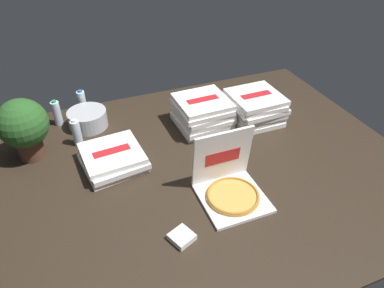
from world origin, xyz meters
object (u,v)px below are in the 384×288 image
object	(u,v)px
water_bottle_1	(77,133)
water_bottle_2	(57,113)
open_pizza_box	(230,186)
napkin_pile	(182,237)
potted_plant	(23,126)
ice_bucket	(88,119)
water_bottle_0	(82,102)
pizza_stack_left_far	(202,113)
pizza_stack_left_mid	(113,159)
pizza_stack_center_near	(255,108)

from	to	relation	value
water_bottle_1	water_bottle_2	xyz separation A→B (m)	(-0.12, 0.36, 0.00)
open_pizza_box	napkin_pile	size ratio (longest dim) A/B	3.43
open_pizza_box	potted_plant	xyz separation A→B (m)	(-1.20, 0.92, 0.20)
potted_plant	napkin_pile	size ratio (longest dim) A/B	3.78
ice_bucket	water_bottle_0	world-z (taller)	water_bottle_0
open_pizza_box	water_bottle_0	distance (m)	1.60
ice_bucket	pizza_stack_left_far	bearing A→B (deg)	-20.84
pizza_stack_left_far	ice_bucket	bearing A→B (deg)	159.16
pizza_stack_left_mid	water_bottle_0	distance (m)	0.83
pizza_stack_left_far	napkin_pile	xyz separation A→B (m)	(-0.58, -1.06, -0.10)
pizza_stack_left_far	water_bottle_0	xyz separation A→B (m)	(-0.91, 0.58, -0.01)
water_bottle_1	water_bottle_2	bearing A→B (deg)	108.21
pizza_stack_left_mid	ice_bucket	xyz separation A→B (m)	(-0.09, 0.59, 0.01)
water_bottle_2	napkin_pile	xyz separation A→B (m)	(0.55, -1.53, -0.09)
pizza_stack_left_far	water_bottle_0	bearing A→B (deg)	147.69
water_bottle_2	napkin_pile	size ratio (longest dim) A/B	1.82
open_pizza_box	pizza_stack_center_near	distance (m)	0.97
open_pizza_box	ice_bucket	distance (m)	1.39
pizza_stack_left_far	napkin_pile	world-z (taller)	pizza_stack_left_far
water_bottle_1	water_bottle_2	world-z (taller)	same
water_bottle_0	napkin_pile	xyz separation A→B (m)	(0.33, -1.64, -0.09)
pizza_stack_left_mid	water_bottle_2	bearing A→B (deg)	114.13
pizza_stack_left_far	water_bottle_1	distance (m)	1.02
pizza_stack_left_far	water_bottle_0	world-z (taller)	pizza_stack_left_far
pizza_stack_center_near	water_bottle_1	distance (m)	1.48
open_pizza_box	water_bottle_2	size ratio (longest dim) A/B	1.89
pizza_stack_left_mid	ice_bucket	bearing A→B (deg)	98.75
open_pizza_box	potted_plant	bearing A→B (deg)	142.66
pizza_stack_center_near	water_bottle_0	bearing A→B (deg)	154.10
pizza_stack_center_near	water_bottle_0	distance (m)	1.51
water_bottle_0	potted_plant	size ratio (longest dim) A/B	0.48
water_bottle_2	potted_plant	distance (m)	0.48
potted_plant	napkin_pile	world-z (taller)	potted_plant
water_bottle_0	napkin_pile	world-z (taller)	water_bottle_0
pizza_stack_left_far	potted_plant	size ratio (longest dim) A/B	0.95
open_pizza_box	water_bottle_1	distance (m)	1.28
water_bottle_2	potted_plant	world-z (taller)	potted_plant
open_pizza_box	pizza_stack_left_far	size ratio (longest dim) A/B	0.96
ice_bucket	open_pizza_box	bearing A→B (deg)	-57.70
pizza_stack_left_mid	napkin_pile	xyz separation A→B (m)	(0.23, -0.82, -0.04)
pizza_stack_left_far	water_bottle_2	bearing A→B (deg)	157.48
pizza_stack_left_far	pizza_stack_center_near	world-z (taller)	same
pizza_stack_left_mid	ice_bucket	distance (m)	0.60
open_pizza_box	water_bottle_1	size ratio (longest dim) A/B	1.89
ice_bucket	water_bottle_1	distance (m)	0.26
pizza_stack_left_far	ice_bucket	world-z (taller)	pizza_stack_left_far
open_pizza_box	pizza_stack_left_far	bearing A→B (deg)	79.37
potted_plant	water_bottle_0	bearing A→B (deg)	47.78
water_bottle_1	water_bottle_0	bearing A→B (deg)	77.43
pizza_stack_left_mid	pizza_stack_center_near	xyz separation A→B (m)	(1.26, 0.16, 0.06)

